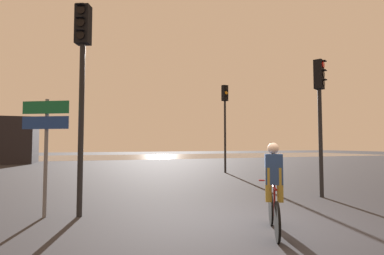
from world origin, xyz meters
TOP-DOWN VIEW (x-y plane):
  - ground_plane at (0.00, 0.00)m, footprint 120.00×120.00m
  - water_strip at (0.00, 34.05)m, footprint 80.00×16.00m
  - traffic_light_far_right at (4.41, 10.21)m, footprint 0.37×0.38m
  - traffic_light_near_left at (-3.24, 2.01)m, footprint 0.39×0.41m
  - traffic_light_near_right at (3.63, 2.11)m, footprint 0.40×0.42m
  - direction_sign_post at (-3.97, 2.20)m, footprint 0.98×0.55m
  - cyclist at (0.04, -0.54)m, footprint 0.88×1.51m

SIDE VIEW (x-z plane):
  - ground_plane at x=0.00m, z-range 0.00..0.00m
  - water_strip at x=0.00m, z-range 0.00..0.01m
  - cyclist at x=0.04m, z-range 0.01..1.63m
  - direction_sign_post at x=-3.97m, z-range 0.49..3.09m
  - traffic_light_near_right at x=3.63m, z-range 0.83..5.03m
  - traffic_light_near_left at x=-3.24m, z-range 0.91..5.68m
  - traffic_light_far_right at x=4.41m, z-range 0.94..5.92m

